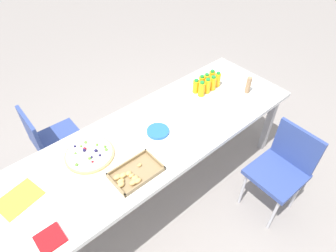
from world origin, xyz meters
The scene contains 18 objects.
ground_plane centered at (0.00, 0.00, 0.00)m, with size 12.00×12.00×0.00m, color gray.
party_table centered at (0.00, 0.00, 0.68)m, with size 2.53×0.84×0.74m.
chair_far_left centered at (-0.67, 0.79, 0.50)m, with size 0.41×0.41×0.83m.
chair_near_right centered at (0.61, -0.74, 0.50)m, with size 0.41×0.41×0.83m.
juice_bottle_0 centered at (-0.83, -0.18, 0.80)m, with size 0.06×0.06×0.13m.
juice_bottle_1 centered at (-0.76, -0.18, 0.80)m, with size 0.05×0.05×0.13m.
juice_bottle_2 centered at (-0.69, -0.17, 0.80)m, with size 0.06×0.06×0.14m.
juice_bottle_3 centered at (-0.61, -0.17, 0.80)m, with size 0.06×0.06×0.14m.
juice_bottle_4 centered at (-0.83, -0.11, 0.81)m, with size 0.05×0.05×0.15m.
juice_bottle_5 centered at (-0.76, -0.10, 0.81)m, with size 0.06×0.06×0.14m.
juice_bottle_6 centered at (-0.69, -0.10, 0.81)m, with size 0.06×0.06×0.15m.
juice_bottle_7 centered at (-0.61, -0.10, 0.81)m, with size 0.06×0.06×0.15m.
fruit_pizza centered at (0.52, -0.13, 0.75)m, with size 0.36×0.36×0.05m.
snack_tray centered at (0.39, 0.23, 0.75)m, with size 0.35×0.22×0.04m.
plate_stack centered at (-0.01, 0.01, 0.75)m, with size 0.18×0.18×0.02m.
napkin_stack centered at (1.01, 0.28, 0.74)m, with size 0.15×0.15×0.01m, color red.
cardboard_tube centered at (-0.96, 0.14, 0.82)m, with size 0.04×0.04×0.16m, color #9E7A56.
paper_folder centered at (1.05, -0.11, 0.74)m, with size 0.26×0.20×0.01m, color yellow.
Camera 1 is at (1.01, 1.30, 2.35)m, focal length 31.13 mm.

